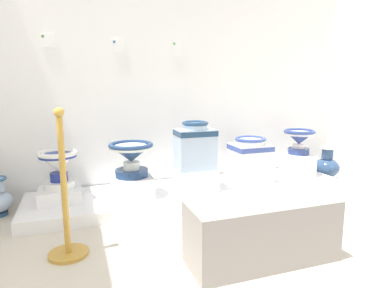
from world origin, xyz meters
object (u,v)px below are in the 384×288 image
object	(u,v)px
plinth_block_pale_glazed	(249,177)
antique_toilet_leftmost	(299,138)
decorative_vase_companion	(327,166)
antique_toilet_broad_patterned	(131,155)
antique_toilet_pale_glazed	(250,154)
plinth_block_leftmost	(298,165)
plinth_block_central_ornate	(60,195)
antique_toilet_central_ornate	(58,165)
museum_bench	(262,231)
info_placard_third	(177,48)
info_placard_second	(118,46)
plinth_block_broad_patterned	(132,186)
info_placard_first	(47,41)
stanchion_post_near_left	(66,214)
antique_toilet_rightmost	(195,145)
plinth_block_rightmost	(195,180)

from	to	relation	value
plinth_block_pale_glazed	antique_toilet_leftmost	xyz separation A→B (m)	(0.63, 0.02, 0.38)
decorative_vase_companion	antique_toilet_broad_patterned	bearing A→B (deg)	-176.05
antique_toilet_pale_glazed	plinth_block_leftmost	distance (m)	0.65
plinth_block_central_ornate	antique_toilet_pale_glazed	distance (m)	1.89
antique_toilet_central_ornate	museum_bench	xyz separation A→B (m)	(1.24, -1.31, -0.24)
antique_toilet_central_ornate	antique_toilet_pale_glazed	xyz separation A→B (m)	(1.88, 0.00, -0.04)
antique_toilet_leftmost	info_placard_third	xyz separation A→B (m)	(-1.30, 0.37, 0.96)
info_placard_second	plinth_block_broad_patterned	bearing A→B (deg)	-87.33
info_placard_third	info_placard_first	bearing A→B (deg)	-180.00
antique_toilet_pale_glazed	plinth_block_broad_patterned	bearing A→B (deg)	-176.85
plinth_block_central_ornate	stanchion_post_near_left	size ratio (longest dim) A/B	0.37
antique_toilet_rightmost	info_placard_third	distance (m)	1.06
decorative_vase_companion	plinth_block_pale_glazed	bearing A→B (deg)	-175.13
antique_toilet_rightmost	plinth_block_broad_patterned	bearing A→B (deg)	177.58
plinth_block_rightmost	antique_toilet_pale_glazed	xyz separation A→B (m)	(0.65, 0.09, 0.19)
plinth_block_leftmost	info_placard_second	size ratio (longest dim) A/B	2.27
plinth_block_pale_glazed	plinth_block_leftmost	distance (m)	0.63
plinth_block_broad_patterned	museum_bench	world-z (taller)	museum_bench
plinth_block_pale_glazed	plinth_block_rightmost	bearing A→B (deg)	-171.69
antique_toilet_broad_patterned	museum_bench	bearing A→B (deg)	-63.39
plinth_block_central_ornate	plinth_block_leftmost	bearing A→B (deg)	0.51
info_placard_first	decorative_vase_companion	distance (m)	3.32
antique_toilet_rightmost	decorative_vase_companion	world-z (taller)	antique_toilet_rightmost
plinth_block_rightmost	plinth_block_pale_glazed	distance (m)	0.66
antique_toilet_central_ornate	plinth_block_leftmost	xyz separation A→B (m)	(2.50, 0.02, -0.21)
plinth_block_broad_patterned	plinth_block_pale_glazed	xyz separation A→B (m)	(1.26, 0.07, -0.05)
antique_toilet_leftmost	info_placard_third	distance (m)	1.66
info_placard_second	plinth_block_leftmost	bearing A→B (deg)	-11.05
antique_toilet_central_ornate	antique_toilet_rightmost	world-z (taller)	antique_toilet_rightmost
antique_toilet_leftmost	info_placard_third	size ratio (longest dim) A/B	2.18
info_placard_first	antique_toilet_central_ornate	bearing A→B (deg)	-84.64
plinth_block_broad_patterned	antique_toilet_leftmost	distance (m)	1.91
decorative_vase_companion	museum_bench	world-z (taller)	museum_bench
plinth_block_central_ornate	museum_bench	world-z (taller)	museum_bench
plinth_block_pale_glazed	antique_toilet_leftmost	world-z (taller)	antique_toilet_leftmost
plinth_block_rightmost	info_placard_first	world-z (taller)	info_placard_first
plinth_block_leftmost	info_placard_first	size ratio (longest dim) A/B	2.37
info_placard_third	stanchion_post_near_left	bearing A→B (deg)	-133.06
plinth_block_rightmost	antique_toilet_leftmost	distance (m)	1.32
plinth_block_rightmost	plinth_block_leftmost	world-z (taller)	plinth_block_leftmost
plinth_block_leftmost	antique_toilet_pale_glazed	bearing A→B (deg)	-178.09
plinth_block_broad_patterned	antique_toilet_broad_patterned	xyz separation A→B (m)	(-0.00, -0.00, 0.30)
antique_toilet_rightmost	info_placard_second	size ratio (longest dim) A/B	3.63
plinth_block_leftmost	info_placard_second	bearing A→B (deg)	168.95
plinth_block_central_ornate	plinth_block_leftmost	size ratio (longest dim) A/B	1.23
museum_bench	plinth_block_leftmost	bearing A→B (deg)	46.52
antique_toilet_central_ornate	antique_toilet_broad_patterned	bearing A→B (deg)	-6.20
antique_toilet_leftmost	info_placard_first	distance (m)	2.75
antique_toilet_central_ornate	plinth_block_pale_glazed	size ratio (longest dim) A/B	0.84
antique_toilet_rightmost	antique_toilet_pale_glazed	world-z (taller)	antique_toilet_rightmost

